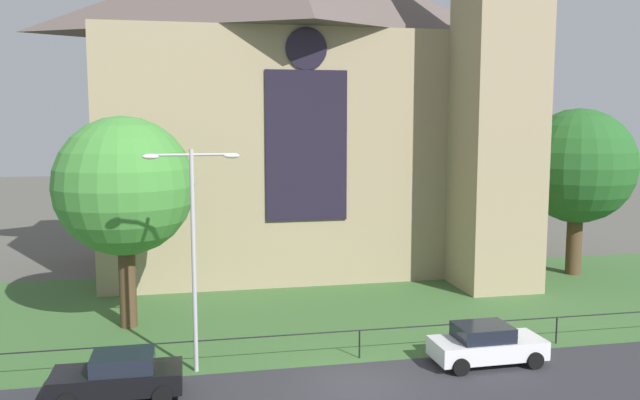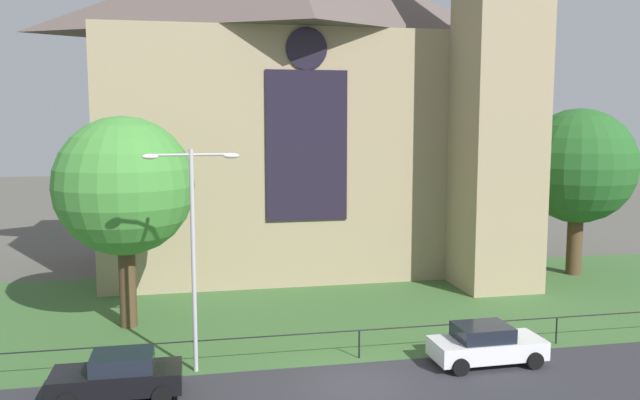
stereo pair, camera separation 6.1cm
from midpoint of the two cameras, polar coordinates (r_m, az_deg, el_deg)
The scene contains 9 objects.
ground at distance 33.36m, azimuth -1.23°, elevation -8.99°, with size 160.00×160.00×0.00m, color #56544C.
grass_verge at distance 31.47m, azimuth -0.56°, elevation -9.97°, with size 120.00×20.00×0.01m, color #3D6633.
church_building at distance 41.24m, azimuth -1.53°, elevation 8.51°, with size 23.20×16.20×26.00m.
iron_railing at distance 26.22m, azimuth 3.32°, elevation -11.27°, with size 33.44×0.07×1.13m.
tree_left_near at distance 30.15m, azimuth -16.40°, elevation 1.09°, with size 6.03×6.03×9.29m.
tree_right_far at distance 41.74m, azimuth 21.04°, elevation 2.68°, with size 6.65×6.65×9.75m.
streetlamp_near at distance 24.28m, azimuth -10.82°, elevation -2.67°, with size 3.37×0.26×8.11m.
parked_car_black at distance 23.77m, azimuth -16.83°, elevation -14.14°, with size 4.22×2.06×1.51m.
parked_car_white at distance 26.45m, azimuth 13.90°, elevation -11.84°, with size 4.23×2.08×1.51m.
Camera 1 is at (-5.79, -21.53, 9.21)m, focal length 37.59 mm.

